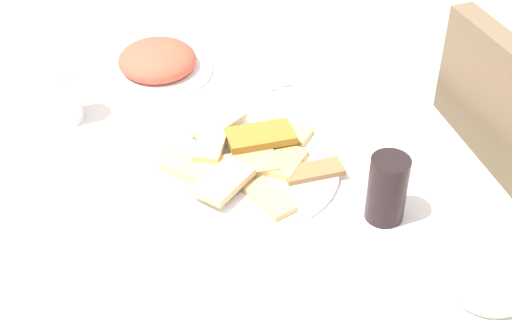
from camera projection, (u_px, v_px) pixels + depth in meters
dining_table at (260, 205)px, 1.41m from camera, size 1.20×0.80×0.70m
pide_platter at (248, 164)px, 1.37m from camera, size 0.34×0.33×0.04m
salad_plate_greens at (158, 62)px, 1.62m from camera, size 0.24×0.24×0.07m
salad_plate_rice at (486, 290)px, 1.12m from camera, size 0.21×0.21×0.06m
soda_can at (387, 189)px, 1.24m from camera, size 0.09×0.09×0.12m
drinking_glass at (63, 95)px, 1.46m from camera, size 0.07×0.07×0.11m
paper_napkin at (267, 67)px, 1.65m from camera, size 0.15×0.15×0.00m
fork at (259, 67)px, 1.64m from camera, size 0.19×0.03×0.00m
spoon at (275, 64)px, 1.65m from camera, size 0.17×0.02×0.00m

